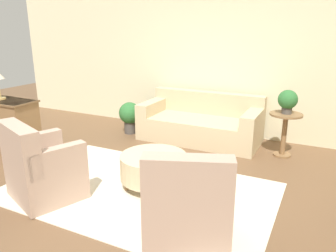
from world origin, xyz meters
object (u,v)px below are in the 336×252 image
at_px(armchair_left, 41,169).
at_px(armchair_right, 188,207).
at_px(couch, 201,124).
at_px(ottoman_table, 154,166).
at_px(dresser, 4,125).
at_px(potted_plant_floor, 130,115).
at_px(potted_plant_on_side_table, 288,100).
at_px(side_table, 285,128).

height_order(armchair_left, armchair_right, same).
bearing_deg(couch, armchair_left, -107.82).
bearing_deg(ottoman_table, dresser, 179.14).
height_order(armchair_left, potted_plant_floor, armchair_left).
bearing_deg(couch, potted_plant_on_side_table, -6.22).
bearing_deg(dresser, potted_plant_floor, 52.74).
bearing_deg(ottoman_table, armchair_left, -141.26).
bearing_deg(armchair_right, dresser, 166.31).
bearing_deg(couch, dresser, -143.61).
distance_m(ottoman_table, side_table, 2.34).
height_order(armchair_right, ottoman_table, armchair_right).
height_order(armchair_left, side_table, armchair_left).
relative_size(armchair_right, side_table, 1.41).
height_order(ottoman_table, potted_plant_floor, potted_plant_floor).
xyz_separation_m(armchair_left, potted_plant_floor, (-0.45, 2.67, -0.01)).
xyz_separation_m(armchair_left, dresser, (-1.80, 0.91, 0.08)).
distance_m(armchair_right, potted_plant_on_side_table, 2.86).
bearing_deg(armchair_right, potted_plant_floor, 131.71).
xyz_separation_m(armchair_left, potted_plant_on_side_table, (2.44, 2.76, 0.55)).
height_order(armchair_right, potted_plant_floor, armchair_right).
bearing_deg(potted_plant_on_side_table, couch, 173.78).
bearing_deg(armchair_left, side_table, 48.55).
distance_m(side_table, dresser, 4.62).
relative_size(armchair_right, ottoman_table, 1.16).
relative_size(armchair_left, potted_plant_on_side_table, 2.66).
relative_size(side_table, potted_plant_on_side_table, 1.89).
bearing_deg(dresser, ottoman_table, -0.86).
distance_m(armchair_left, potted_plant_on_side_table, 3.72).
relative_size(ottoman_table, dresser, 0.70).
bearing_deg(potted_plant_on_side_table, armchair_right, -100.51).
distance_m(couch, armchair_left, 3.07).
bearing_deg(potted_plant_floor, armchair_right, -48.29).
height_order(dresser, potted_plant_on_side_table, potted_plant_on_side_table).
height_order(ottoman_table, side_table, side_table).
relative_size(couch, potted_plant_on_side_table, 5.73).
height_order(ottoman_table, dresser, dresser).
distance_m(potted_plant_on_side_table, potted_plant_floor, 2.95).
distance_m(dresser, potted_plant_floor, 2.22).
relative_size(couch, potted_plant_floor, 3.49).
bearing_deg(couch, armchair_right, -71.36).
relative_size(armchair_left, potted_plant_floor, 1.62).
bearing_deg(armchair_left, ottoman_table, 38.74).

